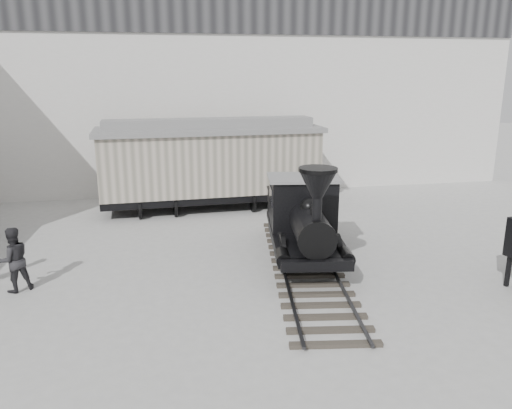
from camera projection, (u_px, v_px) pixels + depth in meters
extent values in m
plane|color=#9E9E9B|center=(253.00, 314.00, 13.09)|extent=(90.00, 90.00, 0.00)
cube|color=silver|center=(199.00, 86.00, 25.92)|extent=(34.00, 2.40, 11.00)
cube|color=#232326|center=(199.00, 0.00, 23.71)|extent=(34.00, 0.12, 3.00)
cube|color=black|center=(306.00, 267.00, 16.09)|extent=(3.62, 10.21, 0.17)
cube|color=#2D2D30|center=(282.00, 266.00, 16.04)|extent=(1.55, 9.91, 0.07)
cube|color=#2D2D30|center=(331.00, 265.00, 16.11)|extent=(1.55, 9.91, 0.07)
cylinder|color=black|center=(282.00, 253.00, 15.35)|extent=(0.30, 1.20, 1.20)
cylinder|color=black|center=(337.00, 252.00, 15.43)|extent=(0.30, 1.20, 1.20)
cylinder|color=black|center=(278.00, 238.00, 16.72)|extent=(0.30, 1.20, 1.20)
cylinder|color=black|center=(328.00, 238.00, 16.79)|extent=(0.30, 1.20, 1.20)
cube|color=black|center=(306.00, 241.00, 16.04)|extent=(2.72, 4.19, 0.30)
cylinder|color=black|center=(311.00, 228.00, 15.13)|extent=(1.44, 2.63, 1.09)
cylinder|color=black|center=(317.00, 209.00, 13.96)|extent=(0.32, 0.32, 0.65)
cone|color=black|center=(318.00, 185.00, 13.78)|extent=(1.19, 1.19, 0.76)
sphere|color=black|center=(309.00, 207.00, 15.41)|extent=(0.57, 0.57, 0.57)
cube|color=black|center=(303.00, 204.00, 16.73)|extent=(2.31, 1.76, 1.68)
cube|color=gray|center=(304.00, 178.00, 16.50)|extent=(2.56, 2.01, 0.09)
cube|color=black|center=(295.00, 206.00, 18.77)|extent=(2.25, 2.44, 0.98)
cylinder|color=black|center=(157.00, 202.00, 22.79)|extent=(2.22, 0.96, 0.87)
cylinder|color=black|center=(263.00, 196.00, 23.92)|extent=(2.22, 0.96, 0.87)
cube|color=black|center=(211.00, 194.00, 23.30)|extent=(9.94, 3.12, 0.33)
cube|color=gray|center=(210.00, 162.00, 22.91)|extent=(9.94, 3.23, 2.73)
cube|color=gray|center=(210.00, 130.00, 22.53)|extent=(10.29, 3.57, 0.22)
cube|color=gray|center=(210.00, 123.00, 22.45)|extent=(9.45, 1.69, 0.39)
imported|color=#262629|center=(13.00, 260.00, 14.29)|extent=(1.17, 1.09, 1.92)
cube|color=black|center=(508.00, 271.00, 14.72)|extent=(0.12, 0.12, 0.97)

